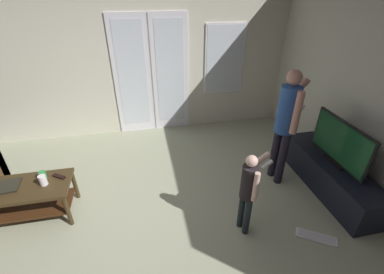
{
  "coord_description": "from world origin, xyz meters",
  "views": [
    {
      "loc": [
        0.23,
        -2.23,
        2.51
      ],
      "look_at": [
        0.73,
        0.21,
        1.03
      ],
      "focal_mm": 24.26,
      "sensor_mm": 36.0,
      "label": 1
    }
  ],
  "objects_px": {
    "cup_by_laptop": "(43,180)",
    "tv_remote_black": "(59,176)",
    "coffee_table": "(30,194)",
    "person_child": "(249,188)",
    "flat_screen_tv": "(340,143)",
    "laptop_closed": "(3,187)",
    "tv_stand": "(330,176)",
    "person_adult": "(287,119)",
    "loose_keyboard": "(316,237)",
    "cup_near_edge": "(43,175)"
  },
  "relations": [
    {
      "from": "person_adult",
      "to": "person_child",
      "type": "distance_m",
      "value": 1.18
    },
    {
      "from": "coffee_table",
      "to": "tv_remote_black",
      "type": "relative_size",
      "value": 5.59
    },
    {
      "from": "tv_stand",
      "to": "person_child",
      "type": "distance_m",
      "value": 1.54
    },
    {
      "from": "loose_keyboard",
      "to": "laptop_closed",
      "type": "relative_size",
      "value": 1.27
    },
    {
      "from": "tv_stand",
      "to": "loose_keyboard",
      "type": "height_order",
      "value": "tv_stand"
    },
    {
      "from": "flat_screen_tv",
      "to": "tv_remote_black",
      "type": "relative_size",
      "value": 5.79
    },
    {
      "from": "loose_keyboard",
      "to": "laptop_closed",
      "type": "xyz_separation_m",
      "value": [
        -3.48,
        1.04,
        0.47
      ]
    },
    {
      "from": "tv_remote_black",
      "to": "cup_near_edge",
      "type": "bearing_deg",
      "value": -149.38
    },
    {
      "from": "loose_keyboard",
      "to": "cup_by_laptop",
      "type": "xyz_separation_m",
      "value": [
        -3.02,
        1.0,
        0.52
      ]
    },
    {
      "from": "coffee_table",
      "to": "person_child",
      "type": "distance_m",
      "value": 2.56
    },
    {
      "from": "laptop_closed",
      "to": "tv_remote_black",
      "type": "distance_m",
      "value": 0.6
    },
    {
      "from": "person_child",
      "to": "laptop_closed",
      "type": "distance_m",
      "value": 2.8
    },
    {
      "from": "tv_remote_black",
      "to": "person_adult",
      "type": "bearing_deg",
      "value": 33.41
    },
    {
      "from": "tv_stand",
      "to": "cup_near_edge",
      "type": "relative_size",
      "value": 16.82
    },
    {
      "from": "flat_screen_tv",
      "to": "loose_keyboard",
      "type": "relative_size",
      "value": 2.23
    },
    {
      "from": "flat_screen_tv",
      "to": "cup_near_edge",
      "type": "height_order",
      "value": "flat_screen_tv"
    },
    {
      "from": "tv_remote_black",
      "to": "laptop_closed",
      "type": "bearing_deg",
      "value": -138.69
    },
    {
      "from": "coffee_table",
      "to": "cup_by_laptop",
      "type": "xyz_separation_m",
      "value": [
        0.2,
        -0.01,
        0.19
      ]
    },
    {
      "from": "flat_screen_tv",
      "to": "loose_keyboard",
      "type": "bearing_deg",
      "value": -131.01
    },
    {
      "from": "loose_keyboard",
      "to": "flat_screen_tv",
      "type": "bearing_deg",
      "value": 48.99
    },
    {
      "from": "flat_screen_tv",
      "to": "tv_remote_black",
      "type": "bearing_deg",
      "value": 173.9
    },
    {
      "from": "flat_screen_tv",
      "to": "laptop_closed",
      "type": "bearing_deg",
      "value": 175.83
    },
    {
      "from": "person_adult",
      "to": "cup_by_laptop",
      "type": "bearing_deg",
      "value": -178.49
    },
    {
      "from": "coffee_table",
      "to": "tv_stand",
      "type": "relative_size",
      "value": 0.57
    },
    {
      "from": "coffee_table",
      "to": "flat_screen_tv",
      "type": "xyz_separation_m",
      "value": [
        3.86,
        -0.28,
        0.4
      ]
    },
    {
      "from": "tv_remote_black",
      "to": "tv_stand",
      "type": "bearing_deg",
      "value": 27.78
    },
    {
      "from": "coffee_table",
      "to": "laptop_closed",
      "type": "distance_m",
      "value": 0.29
    },
    {
      "from": "loose_keyboard",
      "to": "person_child",
      "type": "bearing_deg",
      "value": 158.94
    },
    {
      "from": "tv_stand",
      "to": "laptop_closed",
      "type": "relative_size",
      "value": 4.76
    },
    {
      "from": "person_child",
      "to": "loose_keyboard",
      "type": "relative_size",
      "value": 2.37
    },
    {
      "from": "flat_screen_tv",
      "to": "person_child",
      "type": "bearing_deg",
      "value": -162.8
    },
    {
      "from": "person_adult",
      "to": "loose_keyboard",
      "type": "height_order",
      "value": "person_adult"
    },
    {
      "from": "laptop_closed",
      "to": "tv_stand",
      "type": "bearing_deg",
      "value": -9.18
    },
    {
      "from": "tv_stand",
      "to": "cup_near_edge",
      "type": "height_order",
      "value": "cup_near_edge"
    },
    {
      "from": "person_child",
      "to": "laptop_closed",
      "type": "relative_size",
      "value": 3.02
    },
    {
      "from": "tv_stand",
      "to": "coffee_table",
      "type": "bearing_deg",
      "value": 175.86
    },
    {
      "from": "flat_screen_tv",
      "to": "coffee_table",
      "type": "bearing_deg",
      "value": 175.91
    },
    {
      "from": "coffee_table",
      "to": "tv_stand",
      "type": "distance_m",
      "value": 3.87
    },
    {
      "from": "laptop_closed",
      "to": "tv_remote_black",
      "type": "relative_size",
      "value": 2.04
    },
    {
      "from": "tv_stand",
      "to": "tv_remote_black",
      "type": "xyz_separation_m",
      "value": [
        -3.53,
        0.38,
        0.26
      ]
    },
    {
      "from": "cup_near_edge",
      "to": "tv_remote_black",
      "type": "distance_m",
      "value": 0.18
    },
    {
      "from": "person_child",
      "to": "cup_near_edge",
      "type": "relative_size",
      "value": 10.66
    },
    {
      "from": "person_child",
      "to": "loose_keyboard",
      "type": "xyz_separation_m",
      "value": [
        0.77,
        -0.3,
        -0.62
      ]
    },
    {
      "from": "person_child",
      "to": "laptop_closed",
      "type": "height_order",
      "value": "person_child"
    },
    {
      "from": "cup_by_laptop",
      "to": "laptop_closed",
      "type": "bearing_deg",
      "value": 176.02
    },
    {
      "from": "tv_stand",
      "to": "loose_keyboard",
      "type": "bearing_deg",
      "value": -131.23
    },
    {
      "from": "tv_stand",
      "to": "person_child",
      "type": "relative_size",
      "value": 1.58
    },
    {
      "from": "laptop_closed",
      "to": "tv_remote_black",
      "type": "xyz_separation_m",
      "value": [
        0.59,
        0.08,
        -0.0
      ]
    },
    {
      "from": "cup_by_laptop",
      "to": "tv_remote_black",
      "type": "relative_size",
      "value": 0.75
    },
    {
      "from": "flat_screen_tv",
      "to": "tv_remote_black",
      "type": "xyz_separation_m",
      "value": [
        -3.52,
        0.38,
        -0.26
      ]
    }
  ]
}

